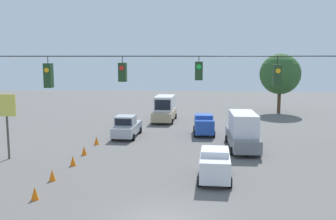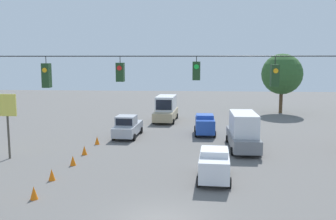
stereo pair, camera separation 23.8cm
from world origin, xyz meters
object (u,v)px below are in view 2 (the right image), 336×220
(traffic_cone_second, at_px, (52,175))
(box_truck_grey_oncoming_far, at_px, (243,131))
(traffic_cone_third, at_px, (73,160))
(pickup_truck_silver_withflow_far, at_px, (128,127))
(traffic_cone_fourth, at_px, (84,150))
(overhead_signal_span, at_px, (156,113))
(box_truck_tan_withflow_deep, at_px, (166,109))
(traffic_cone_fifth, at_px, (97,140))
(sedan_blue_oncoming_deep, at_px, (205,124))
(traffic_cone_nearest, at_px, (34,193))
(tree_horizon_left, at_px, (282,74))
(sedan_white_crossing_near, at_px, (214,164))

(traffic_cone_second, bearing_deg, box_truck_grey_oncoming_far, -144.70)
(traffic_cone_third, bearing_deg, pickup_truck_silver_withflow_far, -101.92)
(traffic_cone_second, relative_size, traffic_cone_fourth, 1.00)
(overhead_signal_span, bearing_deg, box_truck_tan_withflow_deep, -86.27)
(traffic_cone_fourth, bearing_deg, box_truck_grey_oncoming_far, -167.51)
(pickup_truck_silver_withflow_far, bearing_deg, overhead_signal_span, 104.06)
(traffic_cone_second, distance_m, traffic_cone_fourth, 6.23)
(box_truck_tan_withflow_deep, height_order, traffic_cone_fifth, box_truck_tan_withflow_deep)
(traffic_cone_third, distance_m, traffic_cone_fourth, 2.95)
(box_truck_grey_oncoming_far, xyz_separation_m, traffic_cone_second, (12.72, 9.00, -1.15))
(overhead_signal_span, xyz_separation_m, sedan_blue_oncoming_deep, (-2.59, -20.80, -4.11))
(sedan_blue_oncoming_deep, xyz_separation_m, traffic_cone_fourth, (9.54, 8.55, -0.69))
(pickup_truck_silver_withflow_far, bearing_deg, traffic_cone_fourth, 72.77)
(traffic_cone_second, bearing_deg, pickup_truck_silver_withflow_far, -100.01)
(traffic_cone_nearest, height_order, tree_horizon_left, tree_horizon_left)
(box_truck_grey_oncoming_far, bearing_deg, overhead_signal_span, 69.56)
(box_truck_tan_withflow_deep, xyz_separation_m, traffic_cone_fifth, (5.02, 12.92, -1.12))
(box_truck_tan_withflow_deep, relative_size, traffic_cone_nearest, 9.30)
(sedan_white_crossing_near, distance_m, tree_horizon_left, 31.78)
(traffic_cone_second, height_order, traffic_cone_fifth, same)
(box_truck_grey_oncoming_far, distance_m, traffic_cone_second, 15.62)
(overhead_signal_span, distance_m, traffic_cone_fourth, 14.87)
(sedan_blue_oncoming_deep, height_order, traffic_cone_third, sedan_blue_oncoming_deep)
(traffic_cone_fourth, bearing_deg, traffic_cone_fifth, -90.89)
(traffic_cone_third, bearing_deg, box_truck_grey_oncoming_far, -155.35)
(pickup_truck_silver_withflow_far, height_order, tree_horizon_left, tree_horizon_left)
(pickup_truck_silver_withflow_far, bearing_deg, traffic_cone_nearest, 82.72)
(pickup_truck_silver_withflow_far, relative_size, box_truck_grey_oncoming_far, 0.78)
(box_truck_tan_withflow_deep, height_order, traffic_cone_third, box_truck_tan_withflow_deep)
(traffic_cone_nearest, bearing_deg, box_truck_tan_withflow_deep, -100.96)
(traffic_cone_second, bearing_deg, box_truck_tan_withflow_deep, -103.00)
(box_truck_grey_oncoming_far, relative_size, traffic_cone_second, 9.69)
(sedan_white_crossing_near, distance_m, traffic_cone_fourth, 11.21)
(box_truck_tan_withflow_deep, xyz_separation_m, box_truck_grey_oncoming_far, (-7.47, 13.72, 0.03))
(overhead_signal_span, bearing_deg, pickup_truck_silver_withflow_far, -75.94)
(overhead_signal_span, xyz_separation_m, pickup_truck_silver_withflow_far, (4.80, -19.17, -4.18))
(traffic_cone_second, xyz_separation_m, traffic_cone_fourth, (-0.17, -6.22, 0.00))
(overhead_signal_span, height_order, traffic_cone_fourth, overhead_signal_span)
(traffic_cone_nearest, relative_size, traffic_cone_second, 1.00)
(traffic_cone_nearest, distance_m, traffic_cone_fourth, 9.35)
(traffic_cone_second, relative_size, tree_horizon_left, 0.09)
(traffic_cone_fourth, bearing_deg, traffic_cone_nearest, 90.43)
(sedan_blue_oncoming_deep, bearing_deg, traffic_cone_nearest, 62.12)
(traffic_cone_second, distance_m, tree_horizon_left, 37.08)
(traffic_cone_nearest, bearing_deg, traffic_cone_third, -89.95)
(box_truck_grey_oncoming_far, relative_size, tree_horizon_left, 0.85)
(pickup_truck_silver_withflow_far, bearing_deg, traffic_cone_fifth, 57.98)
(traffic_cone_second, bearing_deg, traffic_cone_fourth, -91.59)
(pickup_truck_silver_withflow_far, height_order, traffic_cone_fifth, pickup_truck_silver_withflow_far)
(box_truck_grey_oncoming_far, relative_size, traffic_cone_fifth, 9.69)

